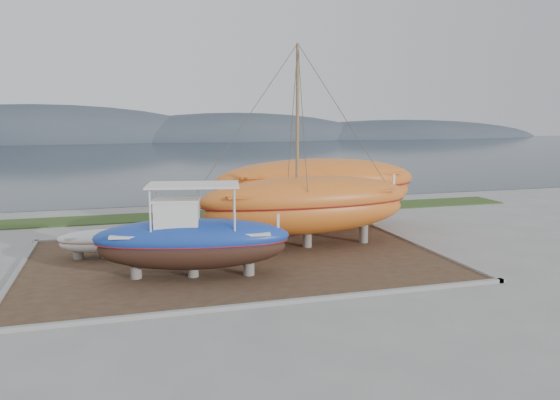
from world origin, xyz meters
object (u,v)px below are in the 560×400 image
object	(u,v)px
blue_caique	(192,231)
orange_bare_hull	(317,195)
white_dinghy	(106,244)
orange_sailboat	(308,148)

from	to	relation	value
blue_caique	orange_bare_hull	bearing A→B (deg)	53.36
white_dinghy	blue_caique	bearing A→B (deg)	-43.24
blue_caique	white_dinghy	size ratio (longest dim) A/B	1.85
white_dinghy	orange_bare_hull	bearing A→B (deg)	23.05
orange_bare_hull	white_dinghy	bearing A→B (deg)	-164.07
blue_caique	orange_sailboat	xyz separation A→B (m)	(5.98, 3.38, 2.95)
white_dinghy	orange_bare_hull	xyz separation A→B (m)	(11.32, 3.29, 1.31)
blue_caique	white_dinghy	xyz separation A→B (m)	(-3.38, 4.04, -1.23)
blue_caique	orange_sailboat	world-z (taller)	orange_sailboat
white_dinghy	orange_sailboat	world-z (taller)	orange_sailboat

